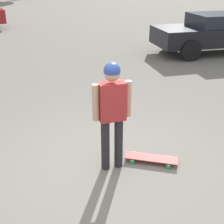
{
  "coord_description": "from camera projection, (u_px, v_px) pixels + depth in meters",
  "views": [
    {
      "loc": [
        -3.56,
        -1.92,
        2.78
      ],
      "look_at": [
        0.0,
        0.0,
        0.93
      ],
      "focal_mm": 50.0,
      "sensor_mm": 36.0,
      "label": 1
    }
  ],
  "objects": [
    {
      "name": "ground_plane",
      "position": [
        112.0,
        167.0,
        4.83
      ],
      "size": [
        220.0,
        220.0,
        0.0
      ],
      "primitive_type": "plane",
      "color": "gray"
    },
    {
      "name": "person",
      "position": [
        112.0,
        107.0,
        4.41
      ],
      "size": [
        0.44,
        0.43,
        1.66
      ],
      "rotation": [
        0.0,
        0.0,
        -0.77
      ],
      "color": "#262628",
      "rests_on": "ground_plane"
    },
    {
      "name": "skateboard",
      "position": [
        151.0,
        158.0,
        4.92
      ],
      "size": [
        0.43,
        0.86,
        0.08
      ],
      "rotation": [
        0.0,
        0.0,
        1.83
      ],
      "color": "#A5332D",
      "rests_on": "ground_plane"
    },
    {
      "name": "car_parked_near",
      "position": [
        216.0,
        32.0,
        11.21
      ],
      "size": [
        4.24,
        4.4,
        1.39
      ],
      "rotation": [
        0.0,
        0.0,
        2.31
      ],
      "color": "black",
      "rests_on": "ground_plane"
    }
  ]
}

